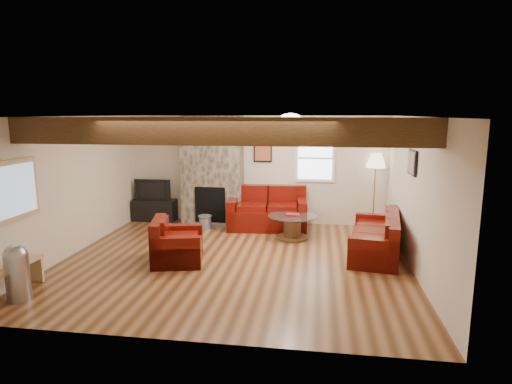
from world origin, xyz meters
TOP-DOWN VIEW (x-y plane):
  - room at (0.00, 0.00)m, footprint 8.00×8.00m
  - oak_beam at (0.00, -1.25)m, footprint 6.00×0.36m
  - chimney_breast at (-1.00, 2.49)m, footprint 1.40×0.67m
  - back_window at (1.35, 2.71)m, footprint 0.90×0.08m
  - hatch_window at (-2.96, -1.50)m, footprint 0.08×1.00m
  - ceiling_dome at (0.90, 0.90)m, footprint 0.40×0.40m
  - artwork_back at (0.15, 2.71)m, footprint 0.42×0.06m
  - artwork_right at (2.96, 0.30)m, footprint 0.06×0.55m
  - sofa_three at (2.48, 0.70)m, footprint 1.10×2.05m
  - loveseat at (0.32, 2.23)m, footprint 1.80×1.12m
  - armchair_red at (-0.96, -0.20)m, footprint 1.02×1.11m
  - coffee_table at (0.93, 1.48)m, footprint 1.00×1.00m
  - tv_cabinet at (-2.45, 2.53)m, footprint 1.02×0.41m
  - television at (-2.45, 2.53)m, footprint 0.87×0.11m
  - floor_lamp at (2.67, 2.49)m, footprint 0.43×0.43m
  - pine_bench at (-2.83, -1.92)m, footprint 0.27×1.15m
  - pedal_bin at (-2.64, -2.02)m, footprint 0.39×0.39m
  - coal_bucket at (-1.06, 1.98)m, footprint 0.33×0.33m

SIDE VIEW (x-z plane):
  - coal_bucket at x=-1.06m, z-range 0.00..0.31m
  - pine_bench at x=-2.83m, z-range 0.00..0.43m
  - coffee_table at x=0.93m, z-range -0.02..0.51m
  - tv_cabinet at x=-2.45m, z-range 0.00..0.51m
  - sofa_three at x=2.48m, z-range 0.00..0.75m
  - armchair_red at x=-0.96m, z-range 0.00..0.76m
  - pedal_bin at x=-2.64m, z-range 0.00..0.80m
  - loveseat at x=0.32m, z-range 0.00..0.92m
  - television at x=-2.45m, z-range 0.51..1.02m
  - chimney_breast at x=-1.00m, z-range -0.03..2.47m
  - room at x=0.00m, z-range -2.75..5.25m
  - floor_lamp at x=2.67m, z-range 0.60..2.30m
  - hatch_window at x=-2.96m, z-range 1.00..1.90m
  - back_window at x=1.35m, z-range 1.00..2.10m
  - artwork_back at x=0.15m, z-range 1.44..1.96m
  - artwork_right at x=2.96m, z-range 1.54..1.96m
  - oak_beam at x=0.00m, z-range 2.12..2.50m
  - ceiling_dome at x=0.90m, z-range 2.35..2.53m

